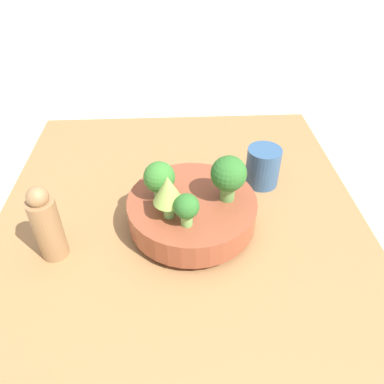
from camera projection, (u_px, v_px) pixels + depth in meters
The scene contains 9 objects.
ground_plane at pixel (181, 228), 0.83m from camera, with size 6.00×6.00×0.00m, color beige.
table at pixel (181, 222), 0.82m from camera, with size 0.90×0.78×0.04m.
bowl at pixel (192, 211), 0.76m from camera, with size 0.26×0.26×0.07m.
broccoli_floret_back at pixel (229, 175), 0.71m from camera, with size 0.07×0.07×0.10m.
broccoli_floret_front at pixel (159, 178), 0.72m from camera, with size 0.06×0.06×0.08m.
broccoli_floret_right at pixel (187, 208), 0.66m from camera, with size 0.05×0.05×0.07m.
romanesco_piece_near at pixel (168, 191), 0.67m from camera, with size 0.06×0.06×0.09m.
cup at pixel (263, 167), 0.87m from camera, with size 0.08×0.08×0.09m.
pepper_mill at pixel (47, 225), 0.67m from camera, with size 0.05×0.05×0.16m.
Camera 1 is at (0.60, -0.01, 0.58)m, focal length 35.00 mm.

